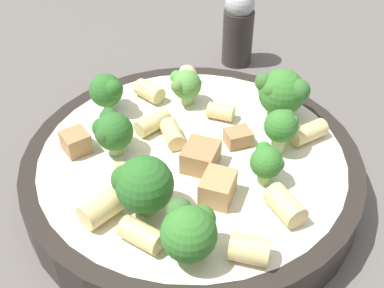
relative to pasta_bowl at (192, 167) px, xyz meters
The scene contains 26 objects.
ground_plane 0.02m from the pasta_bowl, ahead, with size 2.00×2.00×0.00m, color #5B5651.
pasta_bowl is the anchor object (origin of this frame).
broccoli_floret_0 0.08m from the pasta_bowl, ahead, with size 0.03×0.03×0.03m.
broccoli_floret_1 0.10m from the pasta_bowl, behind, with size 0.04×0.03×0.04m.
broccoli_floret_2 0.08m from the pasta_bowl, 87.39° to the right, with size 0.03×0.03×0.04m.
broccoli_floret_3 0.07m from the pasta_bowl, 123.20° to the right, with size 0.03×0.02×0.03m.
broccoli_floret_4 0.10m from the pasta_bowl, 60.29° to the right, with size 0.04×0.04×0.04m.
broccoli_floret_5 0.10m from the pasta_bowl, 47.31° to the left, with size 0.03×0.03×0.03m.
broccoli_floret_6 0.08m from the pasta_bowl, 148.67° to the left, with size 0.04×0.04×0.04m.
broccoli_floret_7 0.07m from the pasta_bowl, 84.22° to the left, with size 0.03×0.03×0.04m.
rigatoni_0 0.09m from the pasta_bowl, 22.63° to the left, with size 0.02×0.02×0.03m, color #E0C67F.
rigatoni_1 0.09m from the pasta_bowl, 138.77° to the right, with size 0.02×0.02×0.03m, color #E0C67F.
rigatoni_2 0.09m from the pasta_bowl, 133.55° to the left, with size 0.02×0.02×0.03m, color #E0C67F.
rigatoni_3 0.09m from the pasta_bowl, 155.98° to the left, with size 0.02×0.02×0.03m, color #E0C67F.
rigatoni_4 0.05m from the pasta_bowl, 42.35° to the left, with size 0.01×0.01×0.03m, color #E0C67F.
rigatoni_5 0.03m from the pasta_bowl, 40.77° to the left, with size 0.01×0.01×0.03m, color #E0C67F.
rigatoni_6 0.10m from the pasta_bowl, ahead, with size 0.02×0.02×0.02m, color #E0C67F.
rigatoni_7 0.11m from the pasta_bowl, 164.37° to the right, with size 0.02×0.02×0.02m, color #E0C67F.
rigatoni_8 0.06m from the pasta_bowl, 31.43° to the right, with size 0.01×0.01×0.02m, color #E0C67F.
rigatoni_9 0.10m from the pasta_bowl, 82.98° to the right, with size 0.01×0.01×0.03m, color #E0C67F.
chicken_chunk_0 0.09m from the pasta_bowl, 83.35° to the left, with size 0.02×0.02×0.02m, color #A87A4C.
chicken_chunk_1 0.04m from the pasta_bowl, 74.12° to the right, with size 0.02×0.02×0.01m, color #A87A4C.
chicken_chunk_2 0.05m from the pasta_bowl, 162.93° to the right, with size 0.03×0.02×0.02m, color tan.
chicken_chunk_3 0.03m from the pasta_bowl, 158.17° to the right, with size 0.03×0.02×0.02m, color #A87A4C.
chicken_chunk_4 0.06m from the pasta_bowl, 120.69° to the left, with size 0.02×0.02×0.01m, color tan.
pepper_shaker 0.21m from the pasta_bowl, 17.93° to the right, with size 0.03×0.03×0.08m.
Camera 1 is at (-0.28, 0.02, 0.28)m, focal length 45.00 mm.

